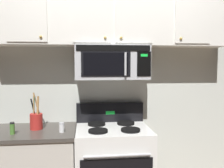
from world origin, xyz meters
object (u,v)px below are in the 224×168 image
at_px(utensil_crock_red, 36,120).
at_px(salt_shaker, 62,127).
at_px(spice_jar, 12,128).
at_px(stove_range, 113,168).
at_px(over_range_microwave, 111,62).

xyz_separation_m(utensil_crock_red, salt_shaker, (0.27, -0.14, -0.05)).
bearing_deg(spice_jar, salt_shaker, 1.82).
xyz_separation_m(stove_range, spice_jar, (-0.97, -0.12, 0.49)).
bearing_deg(salt_shaker, over_range_microwave, 23.77).
xyz_separation_m(over_range_microwave, utensil_crock_red, (-0.78, -0.08, -0.58)).
bearing_deg(spice_jar, utensil_crock_red, 39.89).
distance_m(utensil_crock_red, salt_shaker, 0.31).
bearing_deg(stove_range, over_range_microwave, 90.14).
height_order(stove_range, utensil_crock_red, utensil_crock_red).
distance_m(utensil_crock_red, spice_jar, 0.25).
bearing_deg(utensil_crock_red, stove_range, -2.67).
relative_size(stove_range, over_range_microwave, 1.47).
xyz_separation_m(over_range_microwave, salt_shaker, (-0.51, -0.22, -0.63)).
distance_m(salt_shaker, spice_jar, 0.46).
relative_size(salt_shaker, spice_jar, 0.83).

